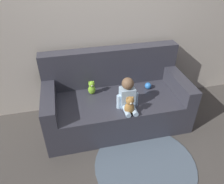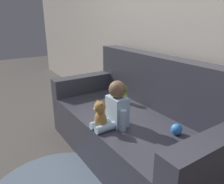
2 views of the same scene
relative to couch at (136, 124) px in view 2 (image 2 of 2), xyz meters
The scene contains 7 objects.
ground_plane 0.33m from the couch, 90.00° to the right, with size 12.00×12.00×0.00m, color #4C4742.
wall_back 1.08m from the couch, 90.00° to the left, with size 8.00×0.05×2.60m.
couch is the anchor object (origin of this frame).
person_baby 0.40m from the couch, 75.30° to the right, with size 0.26×0.30×0.38m.
teddy_bear_brown 0.48m from the couch, 81.95° to the right, with size 0.12×0.11×0.24m.
plush_toy_side 0.36m from the couch, 167.68° to the left, with size 0.09×0.09×0.19m.
toy_ball 0.48m from the couch, ahead, with size 0.09×0.09×0.09m.
Camera 2 is at (1.43, -1.14, 1.29)m, focal length 35.00 mm.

